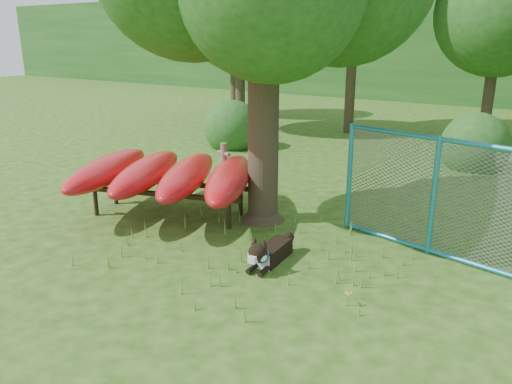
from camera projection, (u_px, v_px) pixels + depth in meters
The scene contains 11 objects.
ground at pixel (200, 273), 7.52m from camera, with size 80.00×80.00×0.00m, color #23490E.
wooden_post at pixel (224, 174), 10.14m from camera, with size 0.38×0.18×1.37m.
kayak_rack at pixel (167, 174), 9.69m from camera, with size 4.49×4.04×1.11m.
husky_dog at pixel (269, 253), 7.73m from camera, with size 0.39×1.27×0.56m.
fence_section at pixel (433, 196), 7.92m from camera, with size 3.27×0.74×3.24m.
wildflower_clump at pixel (348, 294), 6.54m from camera, with size 0.10×0.09×0.21m.
bg_tree_a at pixel (239, 5), 17.57m from camera, with size 4.40×4.40×6.70m.
bg_tree_c at pixel (500, 13), 15.75m from camera, with size 4.00×4.00×6.12m.
bg_tree_f at pixel (234, 29), 21.50m from camera, with size 3.60×3.60×5.55m.
shrub_left at pixel (233, 147), 16.12m from camera, with size 1.80×1.80×1.80m, color #1D4E19.
shrub_mid at pixel (472, 168), 13.55m from camera, with size 1.80×1.80×1.80m, color #1D4E19.
Camera 1 is at (4.53, -5.16, 3.40)m, focal length 35.00 mm.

